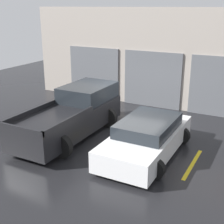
% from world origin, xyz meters
% --- Properties ---
extents(ground_plane, '(28.00, 28.00, 0.00)m').
position_xyz_m(ground_plane, '(0.00, 0.00, 0.00)').
color(ground_plane, black).
extents(shophouse_building, '(13.94, 0.68, 4.73)m').
position_xyz_m(shophouse_building, '(-0.01, 3.28, 2.32)').
color(shophouse_building, '#9E9389').
rests_on(shophouse_building, ground).
extents(pickup_truck, '(2.42, 5.13, 1.74)m').
position_xyz_m(pickup_truck, '(-1.59, -1.83, 0.82)').
color(pickup_truck, black).
rests_on(pickup_truck, ground).
extents(sedan_white, '(2.23, 4.44, 1.22)m').
position_xyz_m(sedan_white, '(1.59, -2.09, 0.59)').
color(sedan_white, white).
rests_on(sedan_white, ground).
extents(parking_stripe_far_left, '(0.12, 2.20, 0.01)m').
position_xyz_m(parking_stripe_far_left, '(-3.18, -2.12, 0.00)').
color(parking_stripe_far_left, gold).
rests_on(parking_stripe_far_left, ground).
extents(parking_stripe_left, '(0.12, 2.20, 0.01)m').
position_xyz_m(parking_stripe_left, '(0.00, -2.12, 0.00)').
color(parking_stripe_left, gold).
rests_on(parking_stripe_left, ground).
extents(parking_stripe_centre, '(0.12, 2.20, 0.01)m').
position_xyz_m(parking_stripe_centre, '(3.18, -2.12, 0.00)').
color(parking_stripe_centre, gold).
rests_on(parking_stripe_centre, ground).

